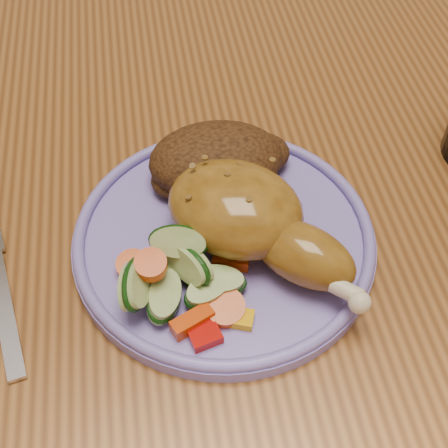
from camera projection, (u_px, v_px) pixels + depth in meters
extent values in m
plane|color=#55331D|center=(233.00, 433.00, 1.18)|extent=(4.00, 4.00, 0.00)
cube|color=brown|center=(241.00, 154.00, 0.62)|extent=(0.90, 1.40, 0.04)
cube|color=brown|center=(363.00, 57.00, 1.35)|extent=(0.06, 0.06, 0.71)
cube|color=#4C2D16|center=(189.00, 70.00, 1.20)|extent=(0.42, 0.42, 0.04)
cylinder|color=#4C2D16|center=(114.00, 227.00, 1.24)|extent=(0.04, 0.04, 0.41)
cylinder|color=#4C2D16|center=(108.00, 111.00, 1.47)|extent=(0.04, 0.04, 0.41)
cylinder|color=#4C2D16|center=(291.00, 206.00, 1.28)|extent=(0.04, 0.04, 0.41)
cylinder|color=#4C2D16|center=(258.00, 96.00, 1.50)|extent=(0.04, 0.04, 0.41)
cylinder|color=#7466C2|center=(224.00, 240.00, 0.52)|extent=(0.25, 0.25, 0.01)
torus|color=#7466C2|center=(224.00, 232.00, 0.51)|extent=(0.25, 0.25, 0.01)
ellipsoid|color=#8B601D|center=(235.00, 208.00, 0.49)|extent=(0.14, 0.14, 0.06)
ellipsoid|color=#8B601D|center=(303.00, 254.00, 0.47)|extent=(0.10, 0.09, 0.04)
sphere|color=beige|center=(360.00, 302.00, 0.44)|extent=(0.02, 0.02, 0.02)
ellipsoid|color=#422510|center=(216.00, 160.00, 0.54)|extent=(0.12, 0.09, 0.05)
ellipsoid|color=#422510|center=(257.00, 154.00, 0.55)|extent=(0.06, 0.05, 0.03)
ellipsoid|color=#422510|center=(179.00, 180.00, 0.54)|extent=(0.05, 0.04, 0.02)
cube|color=#A50A05|center=(205.00, 336.00, 0.45)|extent=(0.03, 0.02, 0.01)
cube|color=#E5A507|center=(241.00, 319.00, 0.46)|extent=(0.02, 0.02, 0.01)
cube|color=#DA3D07|center=(231.00, 262.00, 0.49)|extent=(0.03, 0.02, 0.01)
cube|color=#DA3D07|center=(192.00, 321.00, 0.45)|extent=(0.03, 0.02, 0.01)
cylinder|color=#DA3D07|center=(151.00, 265.00, 0.46)|extent=(0.02, 0.03, 0.01)
cylinder|color=#DA3D07|center=(133.00, 267.00, 0.49)|extent=(0.03, 0.03, 0.02)
cylinder|color=#DA3D07|center=(225.00, 308.00, 0.46)|extent=(0.03, 0.03, 0.02)
cylinder|color=#AEC27E|center=(210.00, 288.00, 0.47)|extent=(0.06, 0.06, 0.02)
cylinder|color=#AEC27E|center=(164.00, 297.00, 0.46)|extent=(0.05, 0.05, 0.02)
cylinder|color=#AEC27E|center=(189.00, 263.00, 0.47)|extent=(0.05, 0.05, 0.04)
cylinder|color=#AEC27E|center=(135.00, 284.00, 0.46)|extent=(0.04, 0.05, 0.04)
cylinder|color=#AEC27E|center=(179.00, 242.00, 0.47)|extent=(0.05, 0.05, 0.04)
cylinder|color=#AEC27E|center=(163.00, 268.00, 0.48)|extent=(0.06, 0.06, 0.02)
cylinder|color=#AEC27E|center=(216.00, 282.00, 0.47)|extent=(0.05, 0.05, 0.02)
cube|color=silver|center=(5.00, 311.00, 0.48)|extent=(0.04, 0.12, 0.00)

